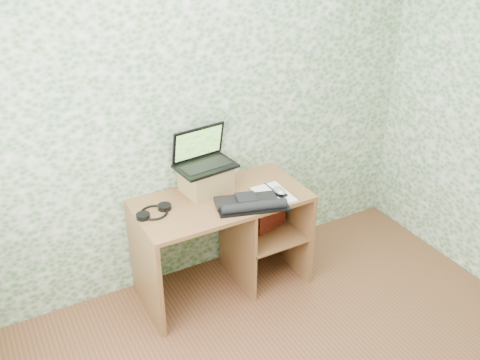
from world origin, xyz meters
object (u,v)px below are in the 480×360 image
laptop (203,157)px  notepad (273,195)px  desk (230,226)px  keyboard (250,203)px  riser (206,179)px

laptop → notepad: (0.38, -0.32, -0.24)m
desk → laptop: laptop is taller
desk → keyboard: 0.36m
keyboard → laptop: bearing=130.8°
laptop → keyboard: size_ratio=0.87×
desk → notepad: bearing=-32.8°
riser → keyboard: (0.17, -0.33, -0.07)m
riser → laptop: (0.00, 0.04, 0.16)m
desk → keyboard: bearing=-78.6°
desk → laptop: bearing=128.0°
notepad → riser: bearing=144.9°
keyboard → notepad: (0.21, 0.05, -0.02)m
desk → notepad: size_ratio=3.96×
laptop → keyboard: bearing=-72.1°
riser → notepad: 0.48m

